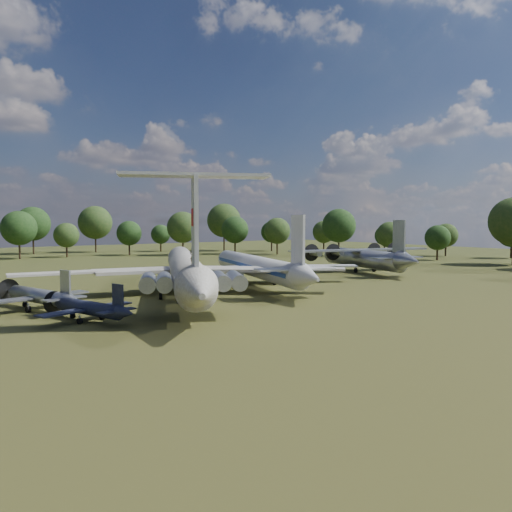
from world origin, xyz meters
TOP-DOWN VIEW (x-y plane):
  - ground at (0.00, 0.00)m, footprint 300.00×300.00m
  - il62_airliner at (-1.57, -1.17)m, footprint 65.38×71.90m
  - tu104_jet at (13.10, 2.83)m, footprint 46.45×54.34m
  - an12_transport at (42.63, 7.25)m, footprint 37.99×40.64m
  - small_prop_west at (-17.61, -10.78)m, footprint 14.37×16.78m
  - small_prop_northwest at (-20.18, -1.00)m, footprint 16.57×19.60m
  - person_on_il62 at (-8.34, -15.70)m, footprint 0.73×0.71m

SIDE VIEW (x-z plane):
  - ground at x=0.00m, z-range 0.00..0.00m
  - small_prop_west at x=-17.61m, z-range 0.00..2.09m
  - small_prop_northwest at x=-20.18m, z-range 0.00..2.47m
  - an12_transport at x=42.63m, z-range 0.00..4.52m
  - tu104_jet at x=13.10m, z-range 0.00..4.64m
  - il62_airliner at x=-1.57m, z-range 0.00..5.73m
  - person_on_il62 at x=-8.34m, z-range 5.73..7.42m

